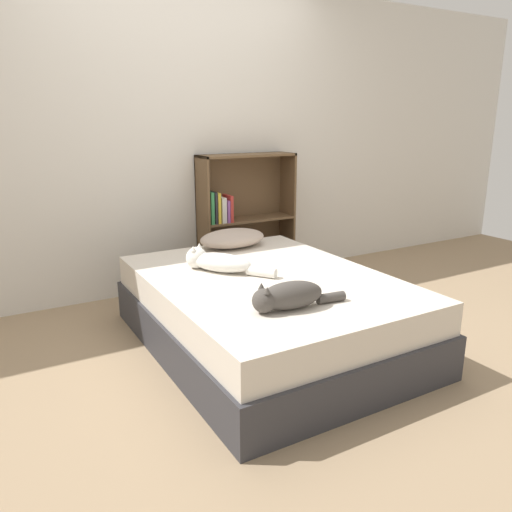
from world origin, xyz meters
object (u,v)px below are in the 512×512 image
(cat_light, at_px, (217,262))
(bookshelf, at_px, (241,217))
(pillow, at_px, (232,238))
(bed, at_px, (267,311))
(cat_dark, at_px, (287,296))

(cat_light, bearing_deg, bookshelf, -71.93)
(pillow, xyz_separation_m, bookshelf, (0.35, 0.50, 0.05))
(bed, relative_size, cat_light, 3.47)
(bed, xyz_separation_m, bookshelf, (0.49, 1.26, 0.35))
(bed, bearing_deg, bookshelf, 68.69)
(bed, height_order, cat_light, cat_light)
(cat_dark, xyz_separation_m, bookshelf, (0.69, 1.79, 0.05))
(cat_dark, bearing_deg, cat_light, -81.80)
(pillow, relative_size, cat_dark, 0.97)
(pillow, xyz_separation_m, cat_dark, (-0.34, -1.29, 0.00))
(bed, relative_size, pillow, 3.63)
(cat_light, distance_m, cat_dark, 0.79)
(cat_dark, height_order, bookshelf, bookshelf)
(pillow, bearing_deg, bookshelf, 55.45)
(cat_light, relative_size, bookshelf, 0.49)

